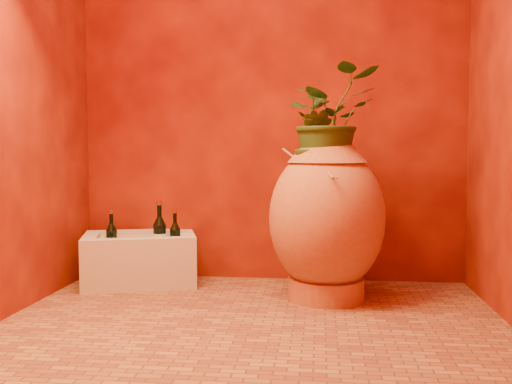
# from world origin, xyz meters

# --- Properties ---
(floor) EXTENTS (2.50, 2.50, 0.00)m
(floor) POSITION_xyz_m (0.00, 0.00, 0.00)
(floor) COLOR #955931
(floor) RESTS_ON ground
(wall_back) EXTENTS (2.50, 0.02, 2.50)m
(wall_back) POSITION_xyz_m (0.00, 1.00, 1.25)
(wall_back) COLOR #520A04
(wall_back) RESTS_ON ground
(wall_left) EXTENTS (0.02, 2.00, 2.50)m
(wall_left) POSITION_xyz_m (-1.25, 0.00, 1.25)
(wall_left) COLOR #520A04
(wall_left) RESTS_ON ground
(amphora) EXTENTS (0.85, 0.85, 0.94)m
(amphora) POSITION_xyz_m (0.36, 0.50, 0.47)
(amphora) COLOR #B16432
(amphora) RESTS_ON floor
(stone_basin) EXTENTS (0.80, 0.67, 0.32)m
(stone_basin) POSITION_xyz_m (-0.82, 0.75, 0.15)
(stone_basin) COLOR beige
(stone_basin) RESTS_ON floor
(wine_bottle_a) EXTENTS (0.07, 0.07, 0.29)m
(wine_bottle_a) POSITION_xyz_m (-0.60, 0.82, 0.28)
(wine_bottle_a) COLOR black
(wine_bottle_a) RESTS_ON stone_basin
(wine_bottle_b) EXTENTS (0.07, 0.07, 0.29)m
(wine_bottle_b) POSITION_xyz_m (-0.99, 0.72, 0.28)
(wine_bottle_b) COLOR black
(wine_bottle_b) RESTS_ON stone_basin
(wine_bottle_c) EXTENTS (0.09, 0.09, 0.35)m
(wine_bottle_c) POSITION_xyz_m (-0.70, 0.79, 0.30)
(wine_bottle_c) COLOR black
(wine_bottle_c) RESTS_ON stone_basin
(wall_tap) EXTENTS (0.07, 0.15, 0.16)m
(wall_tap) POSITION_xyz_m (0.35, 0.92, 0.88)
(wall_tap) COLOR olive
(wall_tap) RESTS_ON wall_back
(plant_main) EXTENTS (0.67, 0.65, 0.58)m
(plant_main) POSITION_xyz_m (0.37, 0.52, 1.03)
(plant_main) COLOR #244318
(plant_main) RESTS_ON amphora
(plant_side) EXTENTS (0.25, 0.22, 0.38)m
(plant_side) POSITION_xyz_m (0.29, 0.44, 0.88)
(plant_side) COLOR #244318
(plant_side) RESTS_ON amphora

